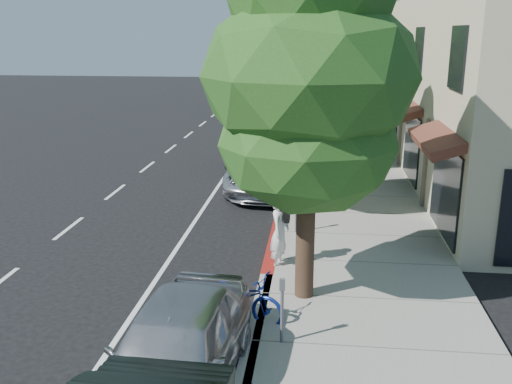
# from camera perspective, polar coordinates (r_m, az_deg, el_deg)

# --- Properties ---
(ground) EXTENTS (120.00, 120.00, 0.00)m
(ground) POSITION_cam_1_polar(r_m,az_deg,el_deg) (14.52, 1.44, -7.15)
(ground) COLOR black
(ground) RESTS_ON ground
(sidewalk) EXTENTS (4.60, 56.00, 0.15)m
(sidewalk) POSITION_cam_1_polar(r_m,az_deg,el_deg) (22.08, 9.20, 0.93)
(sidewalk) COLOR gray
(sidewalk) RESTS_ON ground
(curb) EXTENTS (0.30, 56.00, 0.15)m
(curb) POSITION_cam_1_polar(r_m,az_deg,el_deg) (22.07, 3.22, 1.11)
(curb) COLOR #9E998E
(curb) RESTS_ON ground
(curb_red_segment) EXTENTS (0.32, 4.00, 0.15)m
(curb_red_segment) POSITION_cam_1_polar(r_m,az_deg,el_deg) (15.41, 1.76, -5.45)
(curb_red_segment) COLOR maroon
(curb_red_segment) RESTS_ON ground
(storefront_building) EXTENTS (10.00, 36.00, 7.00)m
(storefront_building) POSITION_cam_1_polar(r_m,az_deg,el_deg) (32.53, 21.84, 10.88)
(storefront_building) COLOR #C2B395
(storefront_building) RESTS_ON ground
(street_tree_0) EXTENTS (4.30, 4.30, 7.52)m
(street_tree_0) POSITION_cam_1_polar(r_m,az_deg,el_deg) (11.37, 5.33, 10.94)
(street_tree_0) COLOR black
(street_tree_0) RESTS_ON ground
(street_tree_1) EXTENTS (4.28, 4.28, 7.12)m
(street_tree_1) POSITION_cam_1_polar(r_m,az_deg,el_deg) (17.37, 5.72, 11.59)
(street_tree_1) COLOR black
(street_tree_1) RESTS_ON ground
(street_tree_2) EXTENTS (4.10, 4.10, 7.42)m
(street_tree_2) POSITION_cam_1_polar(r_m,az_deg,el_deg) (23.35, 5.95, 13.30)
(street_tree_2) COLOR black
(street_tree_2) RESTS_ON ground
(street_tree_3) EXTENTS (4.57, 4.57, 8.02)m
(street_tree_3) POSITION_cam_1_polar(r_m,az_deg,el_deg) (29.33, 6.09, 14.46)
(street_tree_3) COLOR black
(street_tree_3) RESTS_ON ground
(street_tree_4) EXTENTS (4.71, 4.71, 7.86)m
(street_tree_4) POSITION_cam_1_polar(r_m,az_deg,el_deg) (35.34, 6.16, 14.43)
(street_tree_4) COLOR black
(street_tree_4) RESTS_ON ground
(street_tree_5) EXTENTS (5.09, 5.09, 7.17)m
(street_tree_5) POSITION_cam_1_polar(r_m,az_deg,el_deg) (41.35, 6.19, 13.77)
(street_tree_5) COLOR black
(street_tree_5) RESTS_ON ground
(cyclist) EXTENTS (0.59, 0.77, 1.88)m
(cyclist) POSITION_cam_1_polar(r_m,az_deg,el_deg) (13.86, 2.39, -4.12)
(cyclist) COLOR white
(cyclist) RESTS_ON ground
(bicycle) EXTENTS (2.13, 1.35, 1.06)m
(bicycle) POSITION_cam_1_polar(r_m,az_deg,el_deg) (11.63, -1.83, -10.39)
(bicycle) COLOR navy
(bicycle) RESTS_ON ground
(silver_suv) EXTENTS (3.35, 6.15, 1.64)m
(silver_suv) POSITION_cam_1_polar(r_m,az_deg,el_deg) (20.97, 1.74, 2.44)
(silver_suv) COLOR silver
(silver_suv) RESTS_ON ground
(dark_sedan) EXTENTS (1.81, 5.16, 1.70)m
(dark_sedan) POSITION_cam_1_polar(r_m,az_deg,el_deg) (24.76, -0.12, 4.59)
(dark_sedan) COLOR black
(dark_sedan) RESTS_ON ground
(white_pickup) EXTENTS (2.46, 5.61, 1.60)m
(white_pickup) POSITION_cam_1_polar(r_m,az_deg,el_deg) (31.52, 2.03, 6.92)
(white_pickup) COLOR white
(white_pickup) RESTS_ON ground
(dark_suv_far) EXTENTS (2.59, 5.08, 1.66)m
(dark_suv_far) POSITION_cam_1_polar(r_m,az_deg,el_deg) (40.09, 2.87, 8.85)
(dark_suv_far) COLOR black
(dark_suv_far) RESTS_ON ground
(near_car_a) EXTENTS (2.18, 4.76, 1.58)m
(near_car_a) POSITION_cam_1_polar(r_m,az_deg,el_deg) (9.46, -8.05, -15.33)
(near_car_a) COLOR #B6B6BB
(near_car_a) RESTS_ON ground
(pedestrian) EXTENTS (0.96, 0.85, 1.64)m
(pedestrian) POSITION_cam_1_polar(r_m,az_deg,el_deg) (25.91, 10.57, 5.10)
(pedestrian) COLOR black
(pedestrian) RESTS_ON sidewalk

